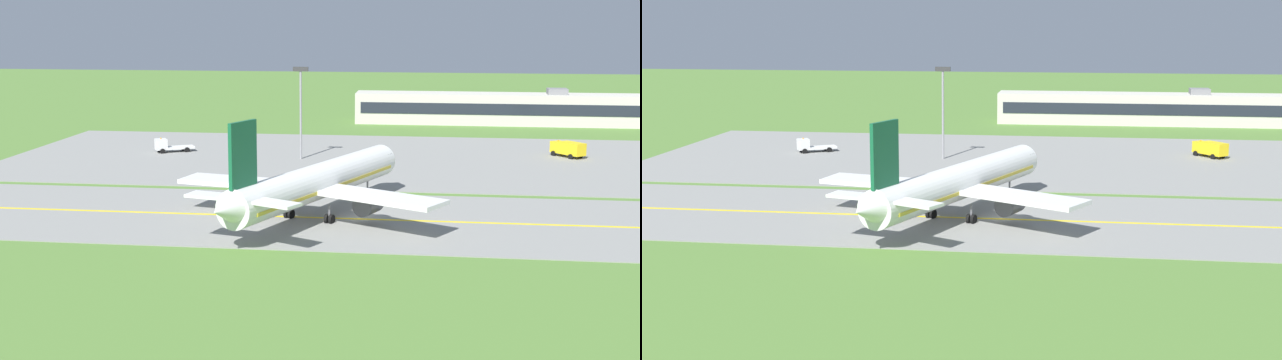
{
  "view_description": "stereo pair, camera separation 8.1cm",
  "coord_description": "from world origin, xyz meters",
  "views": [
    {
      "loc": [
        8.16,
        -95.69,
        23.0
      ],
      "look_at": [
        -5.0,
        2.44,
        4.0
      ],
      "focal_mm": 48.98,
      "sensor_mm": 36.0,
      "label": 1
    },
    {
      "loc": [
        8.24,
        -95.68,
        23.0
      ],
      "look_at": [
        -5.0,
        2.44,
        4.0
      ],
      "focal_mm": 48.98,
      "sensor_mm": 36.0,
      "label": 2
    }
  ],
  "objects": [
    {
      "name": "traffic_cone_mid_edge",
      "position": [
        0.83,
        12.88,
        0.3
      ],
      "size": [
        0.44,
        0.44,
        0.6
      ],
      "primitive_type": "cone",
      "color": "orange",
      "rests_on": "ground"
    },
    {
      "name": "taxiway_strip",
      "position": [
        0.0,
        0.0,
        0.05
      ],
      "size": [
        240.0,
        28.0,
        0.1
      ],
      "primitive_type": "cube",
      "color": "gray",
      "rests_on": "ground"
    },
    {
      "name": "apron_light_mast",
      "position": [
        -13.13,
        40.09,
        9.33
      ],
      "size": [
        2.4,
        0.5,
        14.7
      ],
      "color": "gray",
      "rests_on": "ground"
    },
    {
      "name": "service_truck_fuel",
      "position": [
        -36.1,
        43.71,
        1.18
      ],
      "size": [
        6.56,
        5.0,
        2.59
      ],
      "color": "silver",
      "rests_on": "ground"
    },
    {
      "name": "apron_pad",
      "position": [
        10.0,
        42.0,
        0.05
      ],
      "size": [
        140.0,
        52.0,
        0.1
      ],
      "primitive_type": "cube",
      "color": "gray",
      "rests_on": "ground"
    },
    {
      "name": "taxiway_centreline",
      "position": [
        0.0,
        0.0,
        0.11
      ],
      "size": [
        220.0,
        0.6,
        0.01
      ],
      "primitive_type": "cube",
      "color": "yellow",
      "rests_on": "taxiway_strip"
    },
    {
      "name": "airplane_lead",
      "position": [
        -5.18,
        -0.02,
        4.13
      ],
      "size": [
        31.4,
        38.11,
        12.7
      ],
      "color": "white",
      "rests_on": "ground"
    },
    {
      "name": "terminal_building",
      "position": [
        21.05,
        90.09,
        3.23
      ],
      "size": [
        59.58,
        8.36,
        7.61
      ],
      "color": "beige",
      "rests_on": "ground"
    },
    {
      "name": "ground_plane",
      "position": [
        0.0,
        0.0,
        0.0
      ],
      "size": [
        500.0,
        500.0,
        0.0
      ],
      "primitive_type": "plane",
      "color": "#517A33"
    },
    {
      "name": "traffic_cone_far_edge",
      "position": [
        -4.18,
        12.21,
        0.3
      ],
      "size": [
        0.44,
        0.44,
        0.6
      ],
      "primitive_type": "cone",
      "color": "orange",
      "rests_on": "ground"
    },
    {
      "name": "service_truck_baggage",
      "position": [
        29.37,
        47.46,
        1.53
      ],
      "size": [
        5.29,
        6.0,
        2.6
      ],
      "color": "yellow",
      "rests_on": "ground"
    },
    {
      "name": "traffic_cone_near_edge",
      "position": [
        1.69,
        11.72,
        0.3
      ],
      "size": [
        0.44,
        0.44,
        0.6
      ],
      "primitive_type": "cone",
      "color": "orange",
      "rests_on": "ground"
    }
  ]
}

